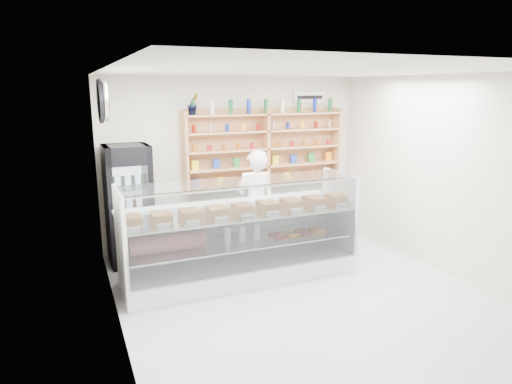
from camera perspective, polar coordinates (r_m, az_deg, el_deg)
name	(u,v)px	position (r m, az deg, el deg)	size (l,w,h in m)	color
room	(307,190)	(5.56, 6.34, 0.26)	(5.00, 5.00, 5.00)	#B4B3B9
display_counter	(240,252)	(6.40, -1.97, -7.52)	(3.22, 0.96, 1.40)	white
shop_worker	(256,204)	(7.05, -0.05, -1.55)	(0.62, 0.41, 1.70)	silver
drinks_cooler	(129,205)	(7.06, -15.58, -1.56)	(0.67, 0.65, 1.80)	black
wall_shelving	(266,149)	(7.82, 1.22, 5.41)	(2.84, 0.28, 1.33)	tan
potted_plant	(193,104)	(7.33, -7.87, 10.87)	(0.19, 0.15, 0.34)	#1E6626
security_mirror	(104,101)	(5.96, -18.44, 10.71)	(0.15, 0.50, 0.50)	silver
wall_sign	(309,97)	(8.27, 6.69, 11.68)	(0.62, 0.03, 0.20)	white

